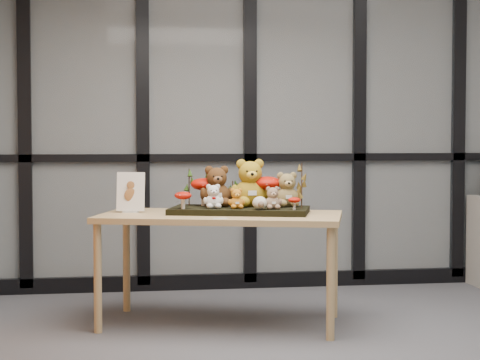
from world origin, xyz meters
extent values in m
plane|color=beige|center=(0.00, 2.50, 1.40)|extent=(5.00, 0.00, 5.00)
cube|color=#2D383F|center=(0.00, 2.47, 1.40)|extent=(4.90, 0.02, 2.70)
cube|color=black|center=(0.00, 2.47, 0.06)|extent=(4.90, 0.06, 0.12)
cube|color=black|center=(0.00, 2.47, 1.05)|extent=(4.90, 0.06, 0.06)
cube|color=black|center=(-2.20, 2.47, 1.40)|extent=(0.10, 0.06, 2.70)
cube|color=black|center=(-1.30, 2.47, 1.40)|extent=(0.10, 0.06, 2.70)
cube|color=black|center=(-0.45, 2.47, 1.40)|extent=(0.10, 0.06, 2.70)
cube|color=black|center=(0.45, 2.47, 1.40)|extent=(0.10, 0.06, 2.70)
cube|color=black|center=(1.30, 2.47, 1.40)|extent=(0.10, 0.06, 2.70)
cube|color=tan|center=(-0.86, 1.16, 0.70)|extent=(1.69, 1.18, 0.04)
cylinder|color=tan|center=(-1.65, 1.05, 0.34)|extent=(0.05, 0.05, 0.68)
cylinder|color=tan|center=(-1.45, 1.69, 0.34)|extent=(0.05, 0.05, 0.68)
cylinder|color=tan|center=(-0.27, 0.63, 0.34)|extent=(0.05, 0.05, 0.68)
cylinder|color=tan|center=(-0.08, 1.27, 0.34)|extent=(0.05, 0.05, 0.68)
cube|color=black|center=(-0.73, 1.18, 0.74)|extent=(0.97, 0.68, 0.04)
cube|color=silver|center=(-1.43, 1.35, 0.73)|extent=(0.11, 0.08, 0.01)
cube|color=white|center=(-1.43, 1.35, 0.86)|extent=(0.19, 0.08, 0.25)
ellipsoid|color=brown|center=(-1.43, 1.35, 0.84)|extent=(0.08, 0.01, 0.09)
ellipsoid|color=brown|center=(-1.43, 1.35, 0.90)|extent=(0.05, 0.01, 0.05)
cube|color=white|center=(-0.90, 0.85, 0.72)|extent=(0.09, 0.03, 0.00)
camera|label=1|loc=(-1.60, -4.36, 1.23)|focal=65.00mm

